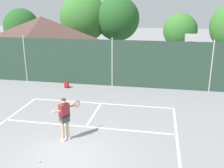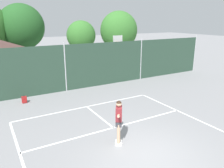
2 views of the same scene
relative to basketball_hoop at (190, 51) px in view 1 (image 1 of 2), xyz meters
The scene contains 9 objects.
ground_plane 12.22m from the basketball_hoop, 116.23° to the right, with size 120.00×120.00×0.00m, color gray.
court_markings 11.66m from the basketball_hoop, 117.66° to the right, with size 8.30×11.10×0.01m.
chainlink_fence 5.64m from the basketball_hoop, 161.57° to the right, with size 26.09×0.09×3.38m.
basketball_hoop is the anchor object (origin of this frame).
clubhouse_building 12.19m from the basketball_hoop, behind, with size 7.41×5.12×4.58m.
treeline_backdrop 9.38m from the basketball_hoop, 128.08° to the left, with size 25.96×4.38×6.66m.
tennis_player 11.27m from the basketball_hoop, 121.25° to the right, with size 0.77×1.28×1.85m.
tennis_ball 13.09m from the basketball_hoop, 118.55° to the right, with size 0.07×0.07×0.07m, color #CCE033.
backpack_red 9.02m from the basketball_hoop, 161.31° to the right, with size 0.29×0.25×0.46m.
Camera 1 is at (3.19, -7.86, 5.38)m, focal length 40.81 mm.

